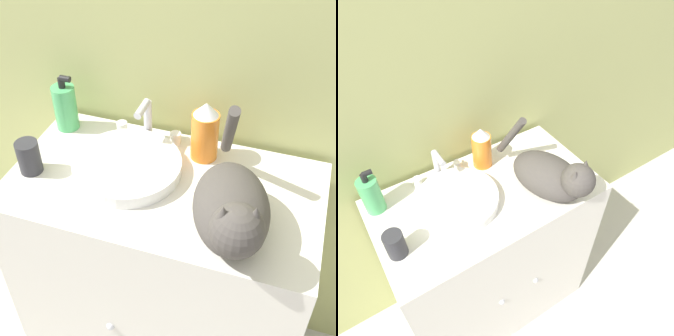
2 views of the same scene
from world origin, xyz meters
TOP-DOWN VIEW (x-y plane):
  - vanity_cabinet at (0.00, 0.23)m, footprint 0.83×0.47m
  - sink_basin at (-0.11, 0.24)m, footprint 0.29×0.29m
  - faucet at (-0.11, 0.40)m, footprint 0.20×0.09m
  - cat at (0.20, 0.11)m, footprint 0.25×0.42m
  - soap_bottle at (-0.36, 0.38)m, footprint 0.07×0.07m
  - spray_bottle at (0.07, 0.37)m, footprint 0.08×0.08m
  - cup at (-0.36, 0.16)m, footprint 0.06×0.06m

SIDE VIEW (x-z plane):
  - vanity_cabinet at x=0.00m, z-range 0.00..0.83m
  - sink_basin at x=-0.11m, z-range 0.83..0.87m
  - cup at x=-0.36m, z-range 0.83..0.92m
  - faucet at x=-0.11m, z-range 0.82..0.96m
  - soap_bottle at x=-0.36m, z-range 0.81..0.99m
  - cat at x=0.20m, z-range 0.78..1.04m
  - spray_bottle at x=0.07m, z-range 0.83..1.00m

